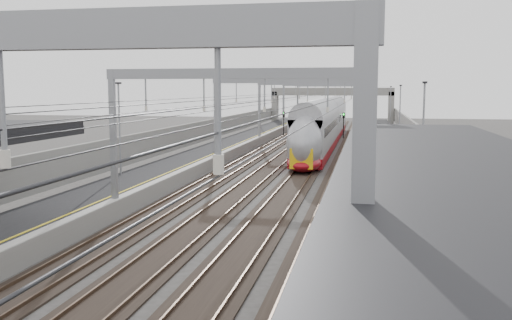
% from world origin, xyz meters
% --- Properties ---
extents(platform_left, '(4.00, 120.00, 1.00)m').
position_xyz_m(platform_left, '(-8.00, 45.00, 0.50)').
color(platform_left, black).
rests_on(platform_left, ground).
extents(platform_right, '(4.00, 120.00, 1.00)m').
position_xyz_m(platform_right, '(8.00, 45.00, 0.50)').
color(platform_right, black).
rests_on(platform_right, ground).
extents(tracks, '(11.40, 140.00, 0.20)m').
position_xyz_m(tracks, '(0.00, 45.00, 0.05)').
color(tracks, black).
rests_on(tracks, ground).
extents(overhead_line, '(13.00, 140.00, 6.60)m').
position_xyz_m(overhead_line, '(0.00, 51.62, 6.14)').
color(overhead_line, gray).
rests_on(overhead_line, platform_left).
extents(canopy_right, '(4.40, 30.00, 4.24)m').
position_xyz_m(canopy_right, '(8.03, 2.99, 5.09)').
color(canopy_right, black).
rests_on(canopy_right, platform_right).
extents(overbridge, '(22.00, 2.20, 6.90)m').
position_xyz_m(overbridge, '(0.00, 100.00, 5.31)').
color(overbridge, gray).
rests_on(overbridge, ground).
extents(wall_left, '(0.30, 120.00, 3.20)m').
position_xyz_m(wall_left, '(-11.20, 45.00, 1.60)').
color(wall_left, gray).
rests_on(wall_left, ground).
extents(wall_right, '(0.30, 120.00, 3.20)m').
position_xyz_m(wall_right, '(11.20, 45.00, 1.60)').
color(wall_right, gray).
rests_on(wall_right, ground).
extents(train, '(2.83, 51.55, 4.47)m').
position_xyz_m(train, '(1.50, 61.79, 2.18)').
color(train, maroon).
rests_on(train, ground).
extents(signal_green, '(0.32, 0.32, 3.48)m').
position_xyz_m(signal_green, '(-5.20, 74.71, 2.42)').
color(signal_green, black).
rests_on(signal_green, ground).
extents(signal_red_near, '(0.32, 0.32, 3.48)m').
position_xyz_m(signal_red_near, '(3.20, 73.39, 2.42)').
color(signal_red_near, black).
rests_on(signal_red_near, ground).
extents(signal_red_far, '(0.32, 0.32, 3.48)m').
position_xyz_m(signal_red_far, '(5.40, 76.70, 2.42)').
color(signal_red_far, black).
rests_on(signal_red_far, ground).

